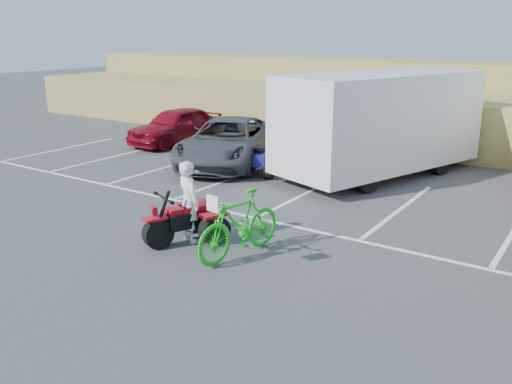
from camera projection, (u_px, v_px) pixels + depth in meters
The scene contains 11 objects.
ground at pixel (192, 250), 11.31m from camera, with size 100.00×100.00×0.00m, color #3B3B3E.
parking_stripes at pixel (319, 207), 14.09m from camera, with size 28.00×5.16×0.01m.
grass_embankment at pixel (425, 103), 23.24m from camera, with size 40.00×8.50×3.10m.
red_trike_atv at pixel (184, 242), 11.73m from camera, with size 1.30×1.73×1.12m, color #AE0915, non-canonical shape.
rider at pixel (189, 202), 11.56m from camera, with size 0.65×0.43×1.78m, color white.
green_dirt_bike at pixel (240, 224), 10.83m from camera, with size 0.63×2.25×1.35m, color #14BF19.
grey_pickup at pixel (228, 142), 18.48m from camera, with size 2.56×5.56×1.54m, color #3E4045.
red_car at pixel (176, 125), 21.89m from camera, with size 1.73×4.31×1.47m, color maroon.
cargo_trailer at pixel (380, 121), 16.73m from camera, with size 4.82×7.35×3.19m.
quad_atv_blue at pixel (259, 174), 17.35m from camera, with size 1.14×1.53×1.00m, color navy, non-canonical shape.
quad_atv_green at pixel (323, 174), 17.38m from camera, with size 1.06×1.42×0.92m, color #12521C, non-canonical shape.
Camera 1 is at (6.95, -7.99, 4.37)m, focal length 38.00 mm.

